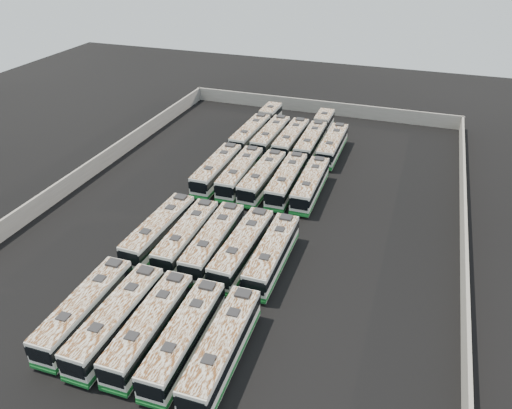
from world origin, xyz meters
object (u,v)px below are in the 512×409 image
object	(u,v)px
bus_midback_right	(287,180)
bus_back_left	(271,137)
bus_front_right	(184,337)
bus_midback_left	(240,173)
bus_back_right	(315,135)
bus_back_far_right	(332,145)
bus_back_center	(291,140)
bus_midback_far_right	(310,185)
bus_back_far_left	(257,127)
bus_midfront_far_right	(272,254)
bus_midfront_right	(242,248)
bus_midback_far_left	(217,170)
bus_midfront_far_left	(160,230)
bus_front_left	(117,319)
bus_front_center	(150,327)
bus_midback_center	(262,178)
bus_midfront_center	(214,242)
bus_midfront_left	(187,236)
bus_front_far_left	(85,309)
bus_front_far_right	(222,348)

from	to	relation	value
bus_midback_right	bus_back_left	xyz separation A→B (m)	(-5.98, 12.38, -0.00)
bus_front_right	bus_midback_left	world-z (taller)	bus_midback_left
bus_front_right	bus_back_right	size ratio (longest dim) A/B	0.66
bus_back_left	bus_back_far_right	bearing A→B (deg)	-0.04
bus_back_far_right	bus_back_center	bearing A→B (deg)	179.59
bus_midback_far_right	bus_back_far_left	distance (m)	19.31
bus_midfront_far_right	bus_midfront_right	bearing A→B (deg)	-179.27
bus_midfront_far_right	bus_midback_far_left	world-z (taller)	bus_midback_far_left
bus_midback_left	bus_back_left	size ratio (longest dim) A/B	1.00
bus_midfront_far_left	bus_back_far_right	xyz separation A→B (m)	(11.99, 26.91, -0.03)
bus_front_left	bus_midfront_far_right	size ratio (longest dim) A/B	1.02
bus_front_left	bus_midback_far_left	world-z (taller)	same
bus_front_center	bus_midfront_right	size ratio (longest dim) A/B	0.97
bus_midfront_far_left	bus_midback_center	distance (m)	15.65
bus_midback_center	bus_midfront_right	bearing A→B (deg)	-77.24
bus_midfront_center	bus_back_far_left	size ratio (longest dim) A/B	0.66
bus_front_left	bus_back_left	size ratio (longest dim) A/B	1.01
bus_front_center	bus_midback_far_left	xyz separation A→B (m)	(-5.93, 26.88, 0.03)
bus_front_center	bus_midback_far_left	size ratio (longest dim) A/B	0.99
bus_midfront_left	bus_midfront_center	distance (m)	2.87
bus_front_left	bus_back_right	xyz separation A→B (m)	(5.83, 42.19, -0.06)
bus_front_center	bus_midfront_center	bearing A→B (deg)	89.06
bus_midback_center	bus_back_right	xyz separation A→B (m)	(2.89, 15.30, -0.05)
bus_midfront_center	bus_midback_left	distance (m)	15.00
bus_midfront_left	bus_midfront_center	xyz separation A→B (m)	(2.87, -0.06, 0.05)
bus_midfront_far_right	bus_midback_far_left	xyz separation A→B (m)	(-11.91, 14.69, 0.03)
bus_front_far_left	bus_midback_right	distance (m)	28.41
bus_front_right	bus_back_left	distance (m)	39.91
bus_front_right	bus_back_far_right	size ratio (longest dim) A/B	1.01
bus_front_center	bus_back_left	bearing A→B (deg)	93.30
bus_back_far_left	bus_back_center	size ratio (longest dim) A/B	1.53
bus_midback_far_right	bus_midfront_far_right	bearing A→B (deg)	-90.61
bus_midback_right	bus_back_far_left	xyz separation A→B (m)	(-8.99, 15.20, -0.04)
bus_front_far_left	bus_midback_far_left	xyz separation A→B (m)	(-0.02, 26.85, 0.03)
bus_back_far_right	bus_front_center	bearing A→B (deg)	-98.76
bus_midback_far_left	bus_midback_left	distance (m)	3.07
bus_front_far_left	bus_midfront_center	xyz separation A→B (m)	(5.92, 12.20, 0.03)
bus_front_far_left	bus_back_center	xyz separation A→B (m)	(6.03, 39.23, 0.01)
bus_front_far_left	bus_front_center	size ratio (longest dim) A/B	1.00
bus_midfront_left	bus_midback_far_left	distance (m)	14.91
bus_midfront_center	bus_midback_center	bearing A→B (deg)	88.46
bus_front_center	bus_back_center	xyz separation A→B (m)	(0.11, 39.26, 0.01)
bus_front_far_right	bus_back_right	distance (m)	42.35
bus_midfront_left	bus_midback_right	distance (m)	15.85
bus_front_center	bus_back_right	bearing A→B (deg)	85.06
bus_front_left	bus_midfront_far_right	distance (m)	15.17
bus_midback_far_right	bus_back_center	bearing A→B (deg)	114.87
bus_front_far_right	bus_midback_center	bearing A→B (deg)	101.32
bus_front_center	bus_midback_right	bearing A→B (deg)	82.58
bus_front_center	bus_midfront_far_right	world-z (taller)	bus_front_center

